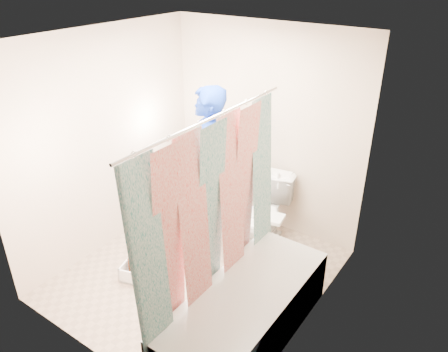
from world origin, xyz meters
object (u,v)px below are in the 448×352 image
Objects in this scene: plumber at (207,169)px; cleaning_caddy at (136,273)px; toilet at (265,215)px; bathtub at (245,313)px.

cleaning_caddy is (-0.19, -0.99, -0.84)m from plumber.
toilet is at bearing 85.31° from plumber.
plumber reaches higher than cleaning_caddy.
toilet reaches higher than cleaning_caddy.
bathtub is 1.63m from plumber.
plumber is at bearing -163.60° from toilet.
toilet reaches higher than bathtub.
bathtub is 0.95× the size of plumber.
bathtub is 2.19× the size of toilet.
bathtub is 5.45× the size of cleaning_caddy.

